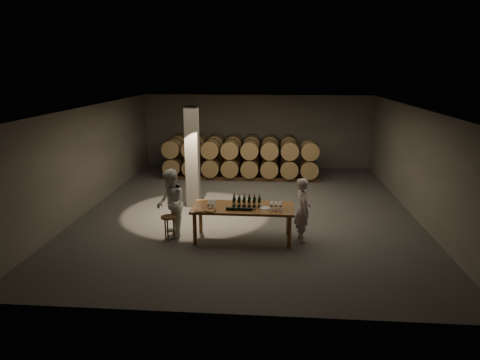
# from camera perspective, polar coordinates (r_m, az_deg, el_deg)

# --- Properties ---
(room) EXTENTS (12.00, 12.00, 12.00)m
(room) POSITION_cam_1_polar(r_m,az_deg,el_deg) (13.59, -6.36, 3.02)
(room) COLOR #575452
(room) RESTS_ON ground
(tasting_table) EXTENTS (2.60, 1.10, 0.90)m
(tasting_table) POSITION_cam_1_polar(r_m,az_deg,el_deg) (10.98, 0.39, -4.10)
(tasting_table) COLOR brown
(tasting_table) RESTS_ON ground
(barrel_stack_back) EXTENTS (5.48, 0.95, 1.57)m
(barrel_stack_back) POSITION_cam_1_polar(r_m,az_deg,el_deg) (18.48, -0.83, 3.79)
(barrel_stack_back) COLOR #512F1B
(barrel_stack_back) RESTS_ON ground
(barrel_stack_front) EXTENTS (6.26, 0.95, 1.57)m
(barrel_stack_front) POSITION_cam_1_polar(r_m,az_deg,el_deg) (17.08, 0.03, 2.88)
(barrel_stack_front) COLOR #512F1B
(barrel_stack_front) RESTS_ON ground
(bottle_cluster) EXTENTS (0.73, 0.23, 0.31)m
(bottle_cluster) POSITION_cam_1_polar(r_m,az_deg,el_deg) (10.96, 0.90, -2.96)
(bottle_cluster) COLOR black
(bottle_cluster) RESTS_ON tasting_table
(lying_bottles) EXTENTS (0.75, 0.08, 0.08)m
(lying_bottles) POSITION_cam_1_polar(r_m,az_deg,el_deg) (10.66, -0.08, -3.88)
(lying_bottles) COLOR black
(lying_bottles) RESTS_ON tasting_table
(glass_cluster_left) EXTENTS (0.19, 0.41, 0.17)m
(glass_cluster_left) POSITION_cam_1_polar(r_m,az_deg,el_deg) (10.89, -3.81, -3.07)
(glass_cluster_left) COLOR silver
(glass_cluster_left) RESTS_ON tasting_table
(glass_cluster_right) EXTENTS (0.31, 0.31, 0.18)m
(glass_cluster_right) POSITION_cam_1_polar(r_m,az_deg,el_deg) (10.75, 4.81, -3.27)
(glass_cluster_right) COLOR silver
(glass_cluster_right) RESTS_ON tasting_table
(plate) EXTENTS (0.28, 0.28, 0.02)m
(plate) POSITION_cam_1_polar(r_m,az_deg,el_deg) (10.85, 3.29, -3.75)
(plate) COLOR silver
(plate) RESTS_ON tasting_table
(notebook_near) EXTENTS (0.30, 0.26, 0.03)m
(notebook_near) POSITION_cam_1_polar(r_m,az_deg,el_deg) (10.63, -4.06, -4.12)
(notebook_near) COLOR #946036
(notebook_near) RESTS_ON tasting_table
(notebook_corner) EXTENTS (0.25, 0.29, 0.02)m
(notebook_corner) POSITION_cam_1_polar(r_m,az_deg,el_deg) (10.68, -5.59, -4.08)
(notebook_corner) COLOR #946036
(notebook_corner) RESTS_ON tasting_table
(pen) EXTENTS (0.13, 0.05, 0.01)m
(pen) POSITION_cam_1_polar(r_m,az_deg,el_deg) (10.60, -3.70, -4.22)
(pen) COLOR black
(pen) RESTS_ON tasting_table
(stool) EXTENTS (0.39, 0.39, 0.64)m
(stool) POSITION_cam_1_polar(r_m,az_deg,el_deg) (11.22, -9.51, -5.36)
(stool) COLOR #512F1B
(stool) RESTS_ON ground
(person_man) EXTENTS (0.51, 0.67, 1.67)m
(person_man) POSITION_cam_1_polar(r_m,az_deg,el_deg) (11.03, 8.36, -3.97)
(person_man) COLOR beige
(person_man) RESTS_ON ground
(person_woman) EXTENTS (0.97, 1.08, 1.82)m
(person_woman) POSITION_cam_1_polar(r_m,az_deg,el_deg) (11.31, -9.23, -3.13)
(person_woman) COLOR white
(person_woman) RESTS_ON ground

